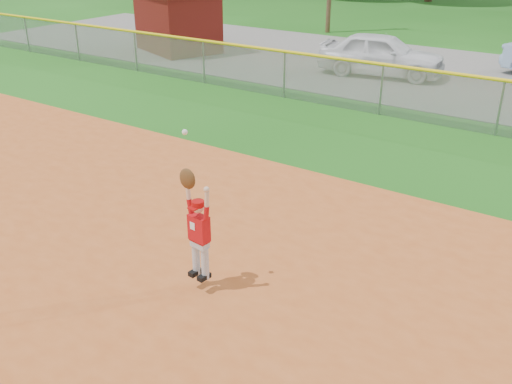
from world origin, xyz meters
TOP-DOWN VIEW (x-y plane):
  - ground at (0.00, 0.00)m, footprint 120.00×120.00m
  - parking_strip at (0.00, 16.00)m, footprint 44.00×10.00m
  - car_white_a at (-1.90, 14.53)m, footprint 4.82×2.57m
  - utility_shed at (-11.19, 13.84)m, footprint 4.66×4.17m
  - outfield_fence at (0.00, 10.00)m, footprint 40.06×0.10m
  - ballplayer at (1.29, -0.02)m, footprint 0.57×0.26m

SIDE VIEW (x-z plane):
  - ground at x=0.00m, z-range 0.00..0.00m
  - parking_strip at x=0.00m, z-range 0.00..0.03m
  - car_white_a at x=-1.90m, z-range 0.03..1.59m
  - outfield_fence at x=0.00m, z-range 0.11..1.66m
  - ballplayer at x=1.29m, z-range -0.04..2.28m
  - utility_shed at x=-11.19m, z-range 0.03..2.91m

